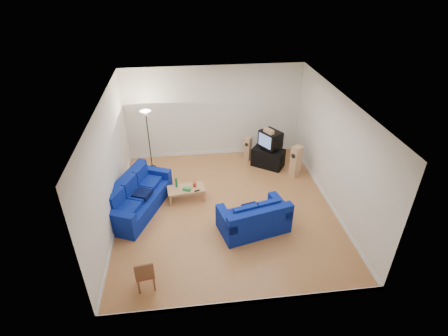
{
  "coord_description": "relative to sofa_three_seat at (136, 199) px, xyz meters",
  "views": [
    {
      "loc": [
        -1.01,
        -7.85,
        6.18
      ],
      "look_at": [
        0.0,
        0.4,
        1.1
      ],
      "focal_mm": 28.0,
      "sensor_mm": 36.0,
      "label": 1
    }
  ],
  "objects": [
    {
      "name": "speaker_left",
      "position": [
        3.63,
        2.44,
        0.08
      ],
      "size": [
        0.3,
        0.32,
        0.86
      ],
      "rotation": [
        0.0,
        0.0,
        -0.58
      ],
      "color": "tan",
      "rests_on": "ground"
    },
    {
      "name": "red_canister",
      "position": [
        1.68,
        0.36,
        0.11
      ],
      "size": [
        0.11,
        0.11,
        0.14
      ],
      "primitive_type": "cylinder",
      "rotation": [
        0.0,
        0.0,
        -0.08
      ],
      "color": "red",
      "rests_on": "coffee_table"
    },
    {
      "name": "coffee_table",
      "position": [
        1.42,
        0.31,
        -0.01
      ],
      "size": [
        1.12,
        0.65,
        0.39
      ],
      "rotation": [
        0.0,
        0.0,
        0.11
      ],
      "color": "tan",
      "rests_on": "ground"
    },
    {
      "name": "sofa_loveseat",
      "position": [
        3.13,
        -1.27,
        -0.02
      ],
      "size": [
        1.93,
        1.37,
        0.87
      ],
      "rotation": [
        0.0,
        0.0,
        0.24
      ],
      "color": "navy",
      "rests_on": "ground"
    },
    {
      "name": "av_receiver",
      "position": [
        4.24,
        1.91,
        0.34
      ],
      "size": [
        0.58,
        0.58,
        0.11
      ],
      "primitive_type": "cube",
      "rotation": [
        0.0,
        0.0,
        -0.79
      ],
      "color": "black",
      "rests_on": "tv_stand"
    },
    {
      "name": "floor_lamp",
      "position": [
        0.31,
        2.24,
        1.36
      ],
      "size": [
        0.35,
        0.35,
        2.06
      ],
      "color": "black",
      "rests_on": "ground"
    },
    {
      "name": "television",
      "position": [
        4.27,
        1.94,
        0.66
      ],
      "size": [
        0.79,
        0.85,
        0.53
      ],
      "rotation": [
        0.0,
        0.0,
        -1.03
      ],
      "color": "black",
      "rests_on": "av_receiver"
    },
    {
      "name": "remote",
      "position": [
        1.73,
        0.13,
        0.05
      ],
      "size": [
        0.17,
        0.11,
        0.02
      ],
      "primitive_type": "cube",
      "rotation": [
        0.0,
        0.0,
        0.39
      ],
      "color": "black",
      "rests_on": "coffee_table"
    },
    {
      "name": "tissue_box",
      "position": [
        1.44,
        0.2,
        0.09
      ],
      "size": [
        0.24,
        0.18,
        0.09
      ],
      "primitive_type": "cube",
      "rotation": [
        0.0,
        0.0,
        -0.32
      ],
      "color": "green",
      "rests_on": "coffee_table"
    },
    {
      "name": "sofa_three_seat",
      "position": [
        0.0,
        0.0,
        0.0
      ],
      "size": [
        1.91,
        2.64,
        0.93
      ],
      "rotation": [
        0.0,
        0.0,
        -1.97
      ],
      "color": "navy",
      "rests_on": "ground"
    },
    {
      "name": "tv_stand",
      "position": [
        4.23,
        1.9,
        -0.03
      ],
      "size": [
        1.18,
        1.06,
        0.63
      ],
      "primitive_type": "cube",
      "rotation": [
        0.0,
        0.0,
        -0.61
      ],
      "color": "black",
      "rests_on": "ground"
    },
    {
      "name": "centre_speaker",
      "position": [
        4.18,
        1.86,
        0.99
      ],
      "size": [
        0.32,
        0.39,
        0.13
      ],
      "primitive_type": "cube",
      "rotation": [
        0.0,
        0.0,
        -1.03
      ],
      "color": "tan",
      "rests_on": "television"
    },
    {
      "name": "speaker_right",
      "position": [
        4.96,
        1.2,
        0.19
      ],
      "size": [
        0.4,
        0.38,
        1.06
      ],
      "rotation": [
        0.0,
        0.0,
        -0.97
      ],
      "color": "tan",
      "rests_on": "ground"
    },
    {
      "name": "bottle",
      "position": [
        1.15,
        0.42,
        0.19
      ],
      "size": [
        0.09,
        0.09,
        0.3
      ],
      "primitive_type": "cylinder",
      "rotation": [
        0.0,
        0.0,
        -0.29
      ],
      "color": "#197233",
      "rests_on": "coffee_table"
    },
    {
      "name": "room",
      "position": [
        2.51,
        -0.26,
        1.2
      ],
      "size": [
        6.01,
        6.51,
        3.21
      ],
      "color": "brown",
      "rests_on": "ground"
    },
    {
      "name": "dining_chair",
      "position": [
        0.47,
        -2.84,
        0.11
      ],
      "size": [
        0.45,
        0.45,
        0.82
      ],
      "rotation": [
        0.0,
        0.0,
        0.15
      ],
      "color": "brown",
      "rests_on": "ground"
    }
  ]
}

